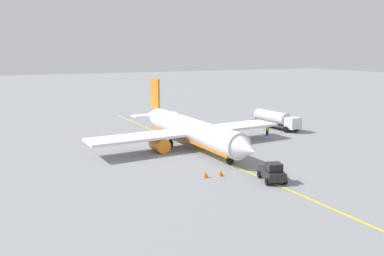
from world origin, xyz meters
TOP-DOWN VIEW (x-y plane):
  - ground_plane at (0.00, 0.00)m, footprint 400.00×400.00m
  - airplane at (-0.52, -0.04)m, footprint 31.25×30.95m
  - fuel_tanker at (-7.23, 20.41)m, footprint 11.25×3.93m
  - pushback_tug at (17.57, 1.79)m, footprint 4.00×3.11m
  - refueling_worker at (-2.67, 15.40)m, footprint 0.57×0.63m
  - safety_cone_nose at (13.35, -4.37)m, footprint 0.62×0.62m
  - safety_cone_wingtip at (13.55, -2.52)m, footprint 0.63×0.63m
  - taxi_line_marking at (0.00, 0.00)m, footprint 68.38×5.96m

SIDE VIEW (x-z plane):
  - ground_plane at x=0.00m, z-range 0.00..0.00m
  - taxi_line_marking at x=0.00m, z-range 0.00..0.01m
  - safety_cone_nose at x=13.35m, z-range 0.00..0.69m
  - safety_cone_wingtip at x=13.55m, z-range 0.00..0.70m
  - refueling_worker at x=-2.67m, z-range -0.03..1.68m
  - pushback_tug at x=17.57m, z-range -0.09..2.11m
  - fuel_tanker at x=-7.23m, z-range 0.16..3.31m
  - airplane at x=-0.52m, z-range -2.18..7.28m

